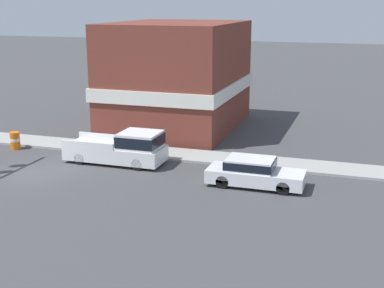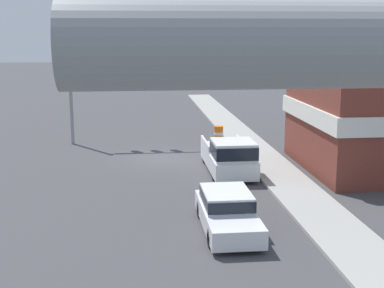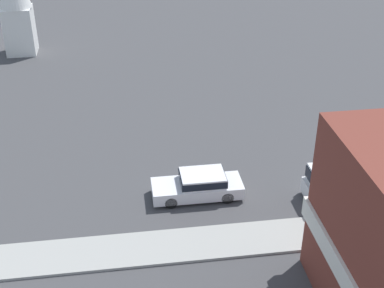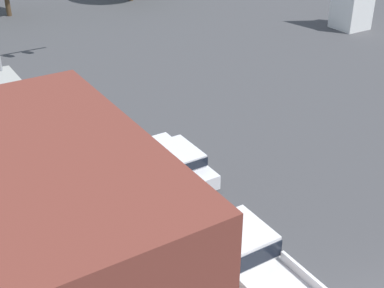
{
  "view_description": "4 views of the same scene",
  "coord_description": "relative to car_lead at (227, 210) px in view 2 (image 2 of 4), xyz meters",
  "views": [
    {
      "loc": [
        23.56,
        16.72,
        9.07
      ],
      "look_at": [
        0.53,
        9.18,
        2.56
      ],
      "focal_mm": 50.0,
      "sensor_mm": 36.0,
      "label": 1
    },
    {
      "loc": [
        1.61,
        30.31,
        7.25
      ],
      "look_at": [
        -0.93,
        7.05,
        2.29
      ],
      "focal_mm": 50.0,
      "sensor_mm": 36.0,
      "label": 2
    },
    {
      "loc": [
        -25.26,
        15.48,
        16.96
      ],
      "look_at": [
        -0.27,
        11.89,
        2.46
      ],
      "focal_mm": 50.0,
      "sensor_mm": 36.0,
      "label": 3
    },
    {
      "loc": [
        -12.3,
        -6.68,
        13.34
      ],
      "look_at": [
        -1.19,
        11.12,
        1.75
      ],
      "focal_mm": 50.0,
      "sensor_mm": 36.0,
      "label": 4
    }
  ],
  "objects": [
    {
      "name": "sidewalk_curb",
      "position": [
        -3.97,
        -11.71,
        -0.68
      ],
      "size": [
        2.4,
        60.0,
        0.14
      ],
      "color": "#9E9E99",
      "rests_on": "ground"
    },
    {
      "name": "pickup_truck_parked",
      "position": [
        -1.5,
        -7.84,
        0.19
      ],
      "size": [
        2.14,
        5.76,
        1.92
      ],
      "color": "black",
      "rests_on": "ground"
    },
    {
      "name": "near_signal_assembly",
      "position": [
        5.35,
        -16.26,
        4.43
      ],
      "size": [
        6.16,
        0.49,
        7.12
      ],
      "color": "gray",
      "rests_on": "ground"
    },
    {
      "name": "construction_barrel",
      "position": [
        -2.17,
        -15.73,
        -0.2
      ],
      "size": [
        0.62,
        0.62,
        1.1
      ],
      "color": "orange",
      "rests_on": "ground"
    },
    {
      "name": "ground_plane",
      "position": [
        1.73,
        -11.71,
        -0.75
      ],
      "size": [
        200.0,
        200.0,
        0.0
      ],
      "primitive_type": "plane",
      "color": "#424244"
    },
    {
      "name": "car_lead",
      "position": [
        0.0,
        0.0,
        0.0
      ],
      "size": [
        1.86,
        4.87,
        1.44
      ],
      "color": "black",
      "rests_on": "ground"
    }
  ]
}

